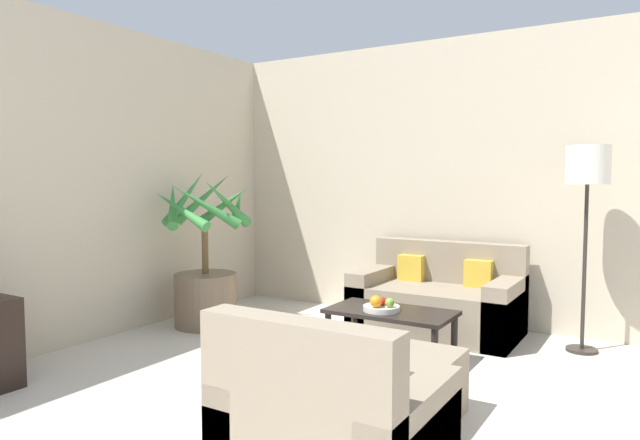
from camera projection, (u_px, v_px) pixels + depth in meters
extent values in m
cube|color=beige|center=(553.00, 181.00, 4.98)|extent=(8.15, 0.06, 2.70)
cube|color=beige|center=(20.00, 182.00, 4.28)|extent=(0.06, 7.21, 2.70)
cylinder|color=brown|center=(206.00, 300.00, 5.32)|extent=(0.58, 0.58, 0.49)
cylinder|color=brown|center=(205.00, 248.00, 5.29)|extent=(0.06, 0.06, 0.47)
cone|color=#38843D|center=(227.00, 203.00, 5.11)|extent=(0.10, 0.61, 0.47)
cone|color=#38843D|center=(238.00, 207.00, 5.33)|extent=(0.53, 0.53, 0.38)
cone|color=#38843D|center=(225.00, 204.00, 5.51)|extent=(0.63, 0.10, 0.42)
cone|color=#38843D|center=(203.00, 198.00, 5.50)|extent=(0.47, 0.47, 0.52)
cone|color=#38843D|center=(185.00, 198.00, 5.38)|extent=(0.10, 0.55, 0.54)
cone|color=#38843D|center=(173.00, 204.00, 5.19)|extent=(0.51, 0.51, 0.45)
cone|color=#38843D|center=(180.00, 209.00, 5.00)|extent=(0.65, 0.10, 0.38)
cone|color=#38843D|center=(206.00, 205.00, 4.98)|extent=(0.51, 0.51, 0.44)
cube|color=gray|center=(436.00, 310.00, 5.07)|extent=(1.42, 0.81, 0.41)
cube|color=gray|center=(448.00, 261.00, 5.31)|extent=(1.42, 0.16, 0.38)
cube|color=gray|center=(374.00, 296.00, 5.38)|extent=(0.20, 0.81, 0.53)
cube|color=gray|center=(506.00, 312.00, 4.75)|extent=(0.20, 0.81, 0.53)
cube|color=gold|center=(411.00, 268.00, 5.38)|extent=(0.24, 0.12, 0.24)
cube|color=gold|center=(479.00, 274.00, 5.05)|extent=(0.24, 0.12, 0.24)
cylinder|color=#2D2823|center=(582.00, 350.00, 4.54)|extent=(0.24, 0.24, 0.03)
cylinder|color=#2D2823|center=(584.00, 267.00, 4.49)|extent=(0.03, 0.03, 1.31)
cylinder|color=silver|center=(588.00, 165.00, 4.43)|extent=(0.33, 0.33, 0.30)
cylinder|color=black|center=(328.00, 335.00, 4.37)|extent=(0.05, 0.05, 0.35)
cylinder|color=black|center=(434.00, 353.00, 3.93)|extent=(0.05, 0.05, 0.35)
cylinder|color=black|center=(354.00, 323.00, 4.73)|extent=(0.05, 0.05, 0.35)
cylinder|color=black|center=(454.00, 338.00, 4.29)|extent=(0.05, 0.05, 0.35)
cube|color=black|center=(391.00, 312.00, 4.31)|extent=(0.94, 0.51, 0.03)
cylinder|color=beige|center=(381.00, 308.00, 4.28)|extent=(0.27, 0.27, 0.04)
sphere|color=red|center=(382.00, 301.00, 4.28)|extent=(0.06, 0.06, 0.06)
sphere|color=olive|center=(390.00, 303.00, 4.22)|extent=(0.07, 0.07, 0.07)
sphere|color=orange|center=(376.00, 301.00, 4.22)|extent=(0.09, 0.09, 0.09)
cube|color=gray|center=(337.00, 437.00, 2.62)|extent=(0.91, 0.81, 0.38)
cube|color=gray|center=(298.00, 371.00, 2.31)|extent=(0.91, 0.16, 0.42)
cube|color=gray|center=(271.00, 409.00, 2.81)|extent=(0.16, 0.81, 0.48)
cube|color=gray|center=(400.00, 384.00, 3.30)|extent=(0.64, 0.56, 0.37)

